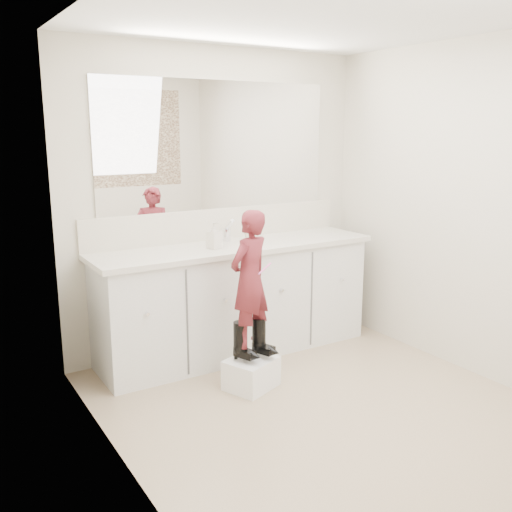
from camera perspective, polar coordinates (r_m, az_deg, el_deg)
floor at (r=3.79m, az=7.50°, el=-15.35°), size 3.00×3.00×0.00m
ceiling at (r=3.41m, az=8.75°, el=23.09°), size 3.00×3.00×0.00m
wall_back at (r=4.64m, az=-3.83°, el=5.52°), size 2.60×0.00×2.60m
wall_left at (r=2.77m, az=-13.13°, el=0.37°), size 0.00×3.00×3.00m
wall_right at (r=4.34m, az=21.47°, el=4.18°), size 0.00×3.00×3.00m
vanity_cabinet at (r=4.57m, az=-2.07°, el=-4.53°), size 2.20×0.55×0.85m
countertop at (r=4.45m, az=-2.02°, el=0.91°), size 2.28×0.58×0.04m
backsplash at (r=4.66m, az=-3.71°, el=3.24°), size 2.28×0.03×0.25m
mirror at (r=4.60m, az=-3.84°, el=10.95°), size 2.00×0.02×1.00m
faucet at (r=4.57m, az=-3.05°, el=2.13°), size 0.08×0.08×0.10m
cup at (r=4.54m, az=-0.67°, el=1.95°), size 0.12×0.12×0.08m
soap_bottle at (r=4.29m, az=-4.20°, el=2.08°), size 0.11×0.12×0.20m
step_stool at (r=4.05m, az=-0.47°, el=-11.64°), size 0.41×0.38×0.21m
boot_left at (r=3.94m, az=-1.58°, el=-8.53°), size 0.16×0.21×0.28m
boot_right at (r=4.01m, az=0.30°, el=-8.12°), size 0.16×0.21×0.28m
toddler at (r=3.84m, az=-0.65°, el=-2.30°), size 0.40×0.34×0.94m
toothbrush at (r=3.79m, az=0.88°, el=-1.26°), size 0.13×0.06×0.06m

